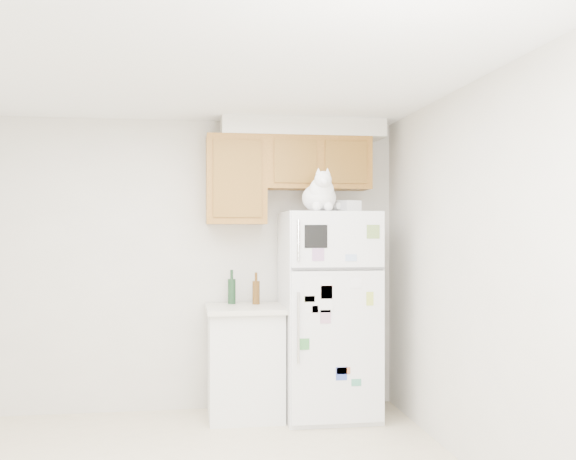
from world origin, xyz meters
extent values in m
cube|color=silver|center=(0.00, 2.00, 1.25)|extent=(3.80, 0.04, 2.50)
cube|color=silver|center=(0.00, -2.00, 1.25)|extent=(3.80, 0.04, 2.50)
cube|color=silver|center=(1.90, 0.00, 1.25)|extent=(0.04, 4.00, 2.50)
cube|color=white|center=(0.00, 0.00, 2.50)|extent=(3.80, 4.00, 0.04)
cube|color=#A06123|center=(1.20, 1.82, 2.12)|extent=(0.90, 0.33, 0.45)
cube|color=#A06123|center=(0.50, 1.82, 1.98)|extent=(0.50, 0.33, 0.75)
cube|color=silver|center=(1.07, 1.83, 2.42)|extent=(1.40, 0.37, 0.15)
cube|color=white|center=(1.25, 1.62, 0.85)|extent=(0.76, 0.72, 1.70)
cube|color=white|center=(1.25, 1.25, 1.48)|extent=(0.74, 0.03, 0.44)
cube|color=white|center=(1.25, 1.25, 0.64)|extent=(0.74, 0.03, 1.19)
cube|color=#59595B|center=(1.25, 1.25, 1.25)|extent=(0.74, 0.03, 0.02)
cylinder|color=silver|center=(0.93, 1.22, 1.47)|extent=(0.02, 0.02, 0.32)
cylinder|color=silver|center=(0.93, 1.22, 0.80)|extent=(0.02, 0.02, 0.55)
cube|color=black|center=(1.07, 1.23, 1.50)|extent=(0.18, 0.00, 0.18)
cube|color=white|center=(1.09, 1.23, 1.05)|extent=(0.22, 0.00, 0.28)
cube|color=#A375A4|center=(1.09, 1.23, 1.36)|extent=(0.10, 0.00, 0.10)
cube|color=#BA2E31|center=(1.16, 1.23, 1.07)|extent=(0.09, 0.00, 0.10)
cube|color=#B27F9D|center=(1.15, 1.23, 0.88)|extent=(0.08, 0.00, 0.11)
cube|color=olive|center=(1.53, 1.23, 1.54)|extent=(0.10, 0.00, 0.11)
cube|color=#429274|center=(1.40, 1.23, 0.36)|extent=(0.08, 0.00, 0.06)
cube|color=#B76039|center=(1.29, 1.23, 0.45)|extent=(0.11, 0.00, 0.05)
cube|color=#A0B9E3|center=(1.35, 1.23, 1.33)|extent=(0.09, 0.00, 0.05)
cube|color=white|center=(1.39, 1.23, 1.14)|extent=(0.09, 0.00, 0.08)
cube|color=#334AB2|center=(1.28, 1.23, 0.43)|extent=(0.09, 0.00, 0.10)
cube|color=#CE52BA|center=(1.07, 1.23, 0.94)|extent=(0.05, 0.00, 0.05)
cube|color=#3B823F|center=(0.98, 1.23, 0.67)|extent=(0.08, 0.00, 0.09)
cube|color=#CDDC4D|center=(1.03, 1.23, 1.02)|extent=(0.08, 0.00, 0.05)
cube|color=#B4C545|center=(1.50, 1.23, 1.01)|extent=(0.06, 0.00, 0.11)
cube|color=white|center=(0.56, 1.68, 0.44)|extent=(0.60, 0.60, 0.88)
cube|color=silver|center=(0.56, 1.66, 0.90)|extent=(0.64, 0.64, 0.04)
ellipsoid|color=white|center=(1.14, 1.45, 1.81)|extent=(0.27, 0.36, 0.23)
ellipsoid|color=white|center=(1.14, 1.34, 1.86)|extent=(0.20, 0.16, 0.22)
sphere|color=white|center=(1.14, 1.28, 1.94)|extent=(0.14, 0.14, 0.14)
cone|color=white|center=(1.11, 1.28, 2.01)|extent=(0.05, 0.05, 0.05)
cone|color=white|center=(1.18, 1.28, 2.01)|extent=(0.05, 0.05, 0.05)
cone|color=#D88C8C|center=(1.11, 1.28, 2.01)|extent=(0.02, 0.02, 0.03)
cone|color=#D88C8C|center=(1.18, 1.28, 2.01)|extent=(0.02, 0.02, 0.03)
sphere|color=white|center=(1.14, 1.23, 1.92)|extent=(0.06, 0.06, 0.06)
sphere|color=white|center=(1.10, 1.30, 1.74)|extent=(0.07, 0.07, 0.07)
sphere|color=white|center=(1.19, 1.30, 1.74)|extent=(0.07, 0.07, 0.07)
cylinder|color=white|center=(1.26, 1.57, 1.74)|extent=(0.17, 0.23, 0.08)
cube|color=white|center=(1.41, 1.69, 1.75)|extent=(0.20, 0.16, 0.10)
cube|color=white|center=(1.41, 1.48, 1.74)|extent=(0.18, 0.16, 0.09)
camera|label=1|loc=(0.08, -3.88, 1.54)|focal=42.00mm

